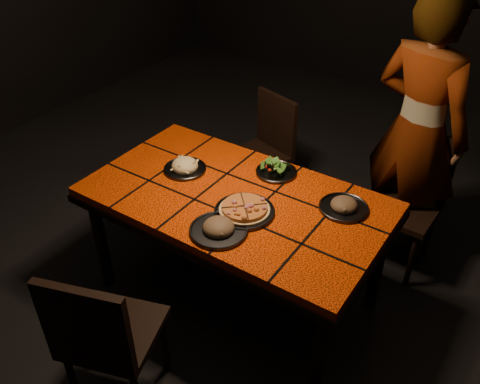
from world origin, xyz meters
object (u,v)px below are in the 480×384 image
Objects in this scene: dining_table at (235,207)px; plate_pasta at (185,167)px; chair_far_left at (266,145)px; chair_near at (103,335)px; chair_far_right at (410,192)px; diner at (418,132)px; plate_pizza at (244,210)px.

dining_table is 0.40m from plate_pasta.
chair_far_left is 0.96m from plate_pasta.
chair_far_right is at bearing -130.98° from chair_near.
plate_pizza is at bearing 82.05° from diner.
plate_pasta is at bearing -73.09° from chair_far_left.
chair_far_right is 1.40m from plate_pasta.
chair_near reaches higher than chair_far_right.
chair_near reaches higher than chair_far_left.
dining_table is at bearing -6.90° from plate_pasta.
chair_far_right reaches higher than dining_table.
chair_far_left is 1.09m from diner.
chair_far_left is at bearing 19.52° from diner.
chair_far_right reaches higher than plate_pasta.
dining_table is at bearing -124.95° from chair_far_right.
dining_table is 1.81× the size of chair_near.
chair_far_right is 0.38m from diner.
chair_near is 2.09m from diner.
plate_pizza is at bearing -15.98° from plate_pasta.
chair_near is 0.89m from plate_pizza.
dining_table is 1.92× the size of chair_far_left.
plate_pasta reaches higher than dining_table.
dining_table is 1.21m from diner.
chair_far_right is at bearing 39.04° from plate_pasta.
diner is at bearing -128.63° from chair_near.
chair_near is 1.06× the size of chair_far_left.
plate_pizza is (0.51, -1.06, 0.29)m from chair_far_left.
chair_far_left reaches higher than plate_pizza.
chair_far_left is at bearing 179.68° from chair_far_right.
dining_table is 6.61× the size of plate_pasta.
chair_near is at bearing -72.79° from plate_pasta.
diner reaches higher than plate_pasta.
diner is (-0.05, 0.09, 0.36)m from chair_far_right.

